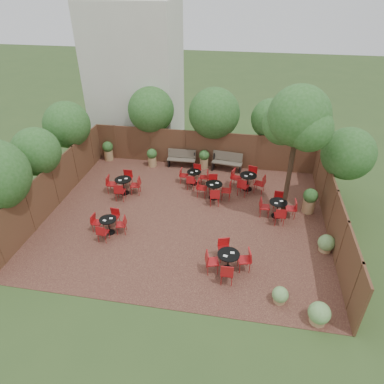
# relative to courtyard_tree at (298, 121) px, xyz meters

# --- Properties ---
(ground) EXTENTS (80.00, 80.00, 0.00)m
(ground) POSITION_rel_courtyard_tree_xyz_m (-4.21, -1.01, -4.32)
(ground) COLOR #354F23
(ground) RESTS_ON ground
(courtyard_paving) EXTENTS (12.00, 10.00, 0.02)m
(courtyard_paving) POSITION_rel_courtyard_tree_xyz_m (-4.21, -1.01, -4.31)
(courtyard_paving) COLOR #331714
(courtyard_paving) RESTS_ON ground
(fence_back) EXTENTS (12.00, 0.08, 2.00)m
(fence_back) POSITION_rel_courtyard_tree_xyz_m (-4.21, 3.99, -3.32)
(fence_back) COLOR #4C2A1C
(fence_back) RESTS_ON ground
(fence_left) EXTENTS (0.08, 10.00, 2.00)m
(fence_left) POSITION_rel_courtyard_tree_xyz_m (-10.21, -1.01, -3.32)
(fence_left) COLOR #4C2A1C
(fence_left) RESTS_ON ground
(fence_right) EXTENTS (0.08, 10.00, 2.00)m
(fence_right) POSITION_rel_courtyard_tree_xyz_m (1.79, -1.01, -3.32)
(fence_right) COLOR #4C2A1C
(fence_right) RESTS_ON ground
(neighbour_building) EXTENTS (5.00, 4.00, 8.00)m
(neighbour_building) POSITION_rel_courtyard_tree_xyz_m (-8.71, 6.99, -0.32)
(neighbour_building) COLOR beige
(neighbour_building) RESTS_ON ground
(overhang_foliage) EXTENTS (15.77, 10.82, 2.72)m
(overhang_foliage) POSITION_rel_courtyard_tree_xyz_m (-6.31, 1.73, -1.58)
(overhang_foliage) COLOR #24541B
(overhang_foliage) RESTS_ON ground
(courtyard_tree) EXTENTS (2.60, 2.50, 5.68)m
(courtyard_tree) POSITION_rel_courtyard_tree_xyz_m (0.00, 0.00, 0.00)
(courtyard_tree) COLOR black
(courtyard_tree) RESTS_ON courtyard_paving
(park_bench_left) EXTENTS (1.55, 0.52, 0.95)m
(park_bench_left) POSITION_rel_courtyard_tree_xyz_m (-5.32, 3.62, -3.81)
(park_bench_left) COLOR brown
(park_bench_left) RESTS_ON courtyard_paving
(park_bench_right) EXTENTS (1.67, 0.73, 1.00)m
(park_bench_right) POSITION_rel_courtyard_tree_xyz_m (-2.81, 3.62, -3.78)
(park_bench_right) COLOR brown
(park_bench_right) RESTS_ON courtyard_paving
(bistro_tables) EXTENTS (8.83, 7.39, 0.93)m
(bistro_tables) POSITION_rel_courtyard_tree_xyz_m (-3.56, -0.26, -3.85)
(bistro_tables) COLOR black
(bistro_tables) RESTS_ON courtyard_paving
(planters) EXTENTS (11.33, 4.00, 1.16)m
(planters) POSITION_rel_courtyard_tree_xyz_m (-4.52, 2.57, -3.71)
(planters) COLOR #A17D50
(planters) RESTS_ON courtyard_paving
(low_shrubs) EXTENTS (2.41, 4.06, 0.73)m
(low_shrubs) POSITION_rel_courtyard_tree_xyz_m (0.81, -4.30, -3.97)
(low_shrubs) COLOR #A17D50
(low_shrubs) RESTS_ON courtyard_paving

